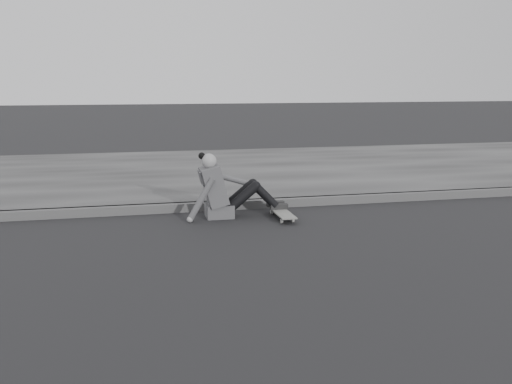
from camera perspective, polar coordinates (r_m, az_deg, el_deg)
ground at (r=5.98m, az=10.77°, el=-6.61°), size 80.00×80.00×0.00m
curb at (r=8.31m, az=3.73°, el=-1.00°), size 24.00×0.16×0.12m
sidewalk at (r=11.19m, az=-0.64°, el=2.16°), size 24.00×6.00×0.12m
skateboard at (r=7.57m, az=2.61°, el=-2.10°), size 0.20×0.78×0.09m
seated_woman at (r=7.59m, az=-3.22°, el=0.16°), size 1.38×0.46×0.88m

